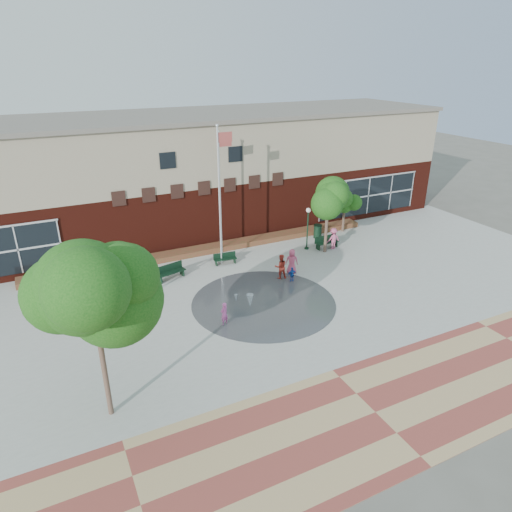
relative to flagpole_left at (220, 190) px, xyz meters
name	(u,v)px	position (x,y,z in m)	size (l,w,h in m)	color
ground	(289,328)	(0.07, -9.21, -5.25)	(120.00, 120.00, 0.00)	#666056
plaza_concrete	(256,295)	(0.07, -5.21, -5.24)	(46.00, 18.00, 0.01)	#A8A8A0
paver_band	(375,412)	(0.07, -16.21, -5.24)	(46.00, 6.00, 0.01)	#974036
splash_pad	(264,303)	(0.07, -6.21, -5.24)	(8.40, 8.40, 0.01)	#383A3D
library_building	(183,173)	(0.07, 8.27, -0.60)	(44.40, 10.40, 9.20)	#4A140C
flower_bed	(211,251)	(0.07, 2.39, -5.25)	(26.00, 1.20, 0.40)	maroon
flagpole_left	(220,190)	(0.00, 0.00, 0.00)	(1.11, 0.18, 9.42)	white
flagpole_right	(220,187)	(0.75, 1.79, -0.34)	(1.08, 0.18, 8.78)	white
lamp_left	(96,284)	(-8.79, -4.19, -2.94)	(0.39, 0.39, 3.71)	black
lamp_right	(308,224)	(6.65, -0.38, -3.25)	(0.34, 0.34, 3.22)	black
bench_left	(171,275)	(-3.89, -0.80, -4.93)	(2.03, 1.01, 0.98)	black
bench_mid	(225,261)	(0.15, -0.19, -4.99)	(1.63, 0.62, 0.80)	black
bench_right	(327,244)	(8.11, -0.85, -4.94)	(1.89, 0.53, 0.95)	black
trash_can	(318,231)	(8.63, 1.21, -4.69)	(0.67, 0.67, 1.09)	black
tree_big_left	(92,292)	(-9.54, -11.55, 0.31)	(4.86, 4.86, 7.78)	#4D382D
tree_mid	(328,201)	(7.58, -1.42, -1.36)	(3.16, 3.16, 5.34)	#4D382D
tree_small_right	(345,199)	(11.31, 1.52, -2.46)	(2.23, 2.23, 3.81)	#4D382D
water_jet_a	(250,308)	(-0.87, -6.37, -5.25)	(0.41, 0.41, 0.80)	white
water_jet_b	(236,302)	(-1.33, -5.41, -5.25)	(0.21, 0.21, 0.46)	white
child_splash	(224,314)	(-2.88, -7.39, -4.58)	(0.48, 0.32, 1.33)	#E058A9
adult_red	(281,267)	(2.51, -3.83, -4.41)	(0.81, 0.63, 1.67)	red
adult_pink	(292,261)	(3.56, -3.45, -4.40)	(0.83, 0.54, 1.69)	#CA486A
child_blue	(292,275)	(2.94, -4.57, -4.74)	(0.59, 0.25, 1.01)	#174BB3
person_bench	(333,239)	(8.44, -1.18, -4.43)	(1.05, 0.61, 1.63)	#CE5884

